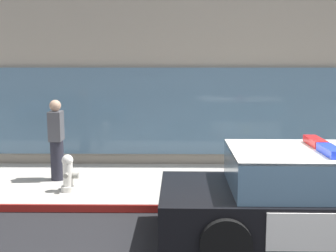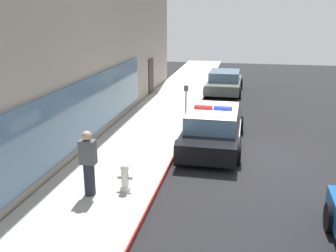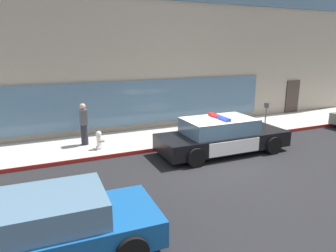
{
  "view_description": "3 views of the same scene",
  "coord_description": "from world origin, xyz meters",
  "px_view_note": "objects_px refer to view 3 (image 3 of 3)",
  "views": [
    {
      "loc": [
        -1.44,
        -5.48,
        2.69
      ],
      "look_at": [
        -1.53,
        1.88,
        1.57
      ],
      "focal_mm": 46.72,
      "sensor_mm": 36.0,
      "label": 1
    },
    {
      "loc": [
        -12.25,
        -0.15,
        4.69
      ],
      "look_at": [
        -1.47,
        1.99,
        1.36
      ],
      "focal_mm": 40.78,
      "sensor_mm": 36.0,
      "label": 2
    },
    {
      "loc": [
        -5.7,
        -8.8,
        3.99
      ],
      "look_at": [
        -1.23,
        1.19,
        1.2
      ],
      "focal_mm": 32.77,
      "sensor_mm": 36.0,
      "label": 3
    }
  ],
  "objects_px": {
    "police_cruiser": "(222,136)",
    "car_far_lane": "(46,228)",
    "parking_meter": "(266,111)",
    "pedestrian_on_sidewalk": "(84,124)",
    "fire_hydrant": "(99,140)"
  },
  "relations": [
    {
      "from": "police_cruiser",
      "to": "parking_meter",
      "type": "distance_m",
      "value": 3.83
    },
    {
      "from": "pedestrian_on_sidewalk",
      "to": "car_far_lane",
      "type": "bearing_deg",
      "value": 73.13
    },
    {
      "from": "fire_hydrant",
      "to": "car_far_lane",
      "type": "bearing_deg",
      "value": -111.05
    },
    {
      "from": "fire_hydrant",
      "to": "pedestrian_on_sidewalk",
      "type": "distance_m",
      "value": 1.05
    },
    {
      "from": "pedestrian_on_sidewalk",
      "to": "police_cruiser",
      "type": "bearing_deg",
      "value": 148.74
    },
    {
      "from": "pedestrian_on_sidewalk",
      "to": "parking_meter",
      "type": "height_order",
      "value": "pedestrian_on_sidewalk"
    },
    {
      "from": "police_cruiser",
      "to": "car_far_lane",
      "type": "bearing_deg",
      "value": -148.94
    },
    {
      "from": "car_far_lane",
      "to": "parking_meter",
      "type": "bearing_deg",
      "value": -150.04
    },
    {
      "from": "police_cruiser",
      "to": "pedestrian_on_sidewalk",
      "type": "bearing_deg",
      "value": 150.91
    },
    {
      "from": "car_far_lane",
      "to": "parking_meter",
      "type": "height_order",
      "value": "parking_meter"
    },
    {
      "from": "fire_hydrant",
      "to": "car_far_lane",
      "type": "xyz_separation_m",
      "value": [
        -2.24,
        -5.81,
        0.13
      ]
    },
    {
      "from": "police_cruiser",
      "to": "fire_hydrant",
      "type": "xyz_separation_m",
      "value": [
        -4.37,
        1.93,
        -0.18
      ]
    },
    {
      "from": "car_far_lane",
      "to": "parking_meter",
      "type": "relative_size",
      "value": 3.34
    },
    {
      "from": "pedestrian_on_sidewalk",
      "to": "parking_meter",
      "type": "distance_m",
      "value": 8.38
    },
    {
      "from": "fire_hydrant",
      "to": "parking_meter",
      "type": "bearing_deg",
      "value": -2.98
    }
  ]
}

